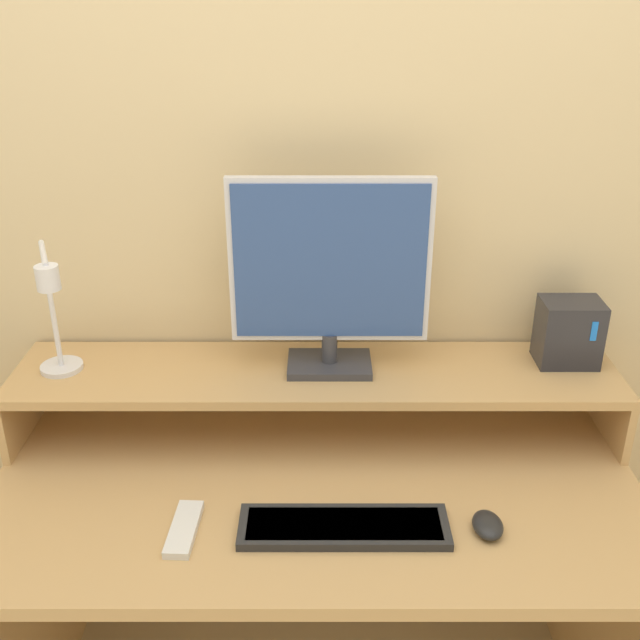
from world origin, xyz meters
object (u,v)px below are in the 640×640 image
at_px(router_dock, 567,332).
at_px(keyboard, 343,526).
at_px(remote_control, 183,529).
at_px(mouse, 486,525).
at_px(desk_lamp, 52,318).
at_px(monitor, 328,272).

bearing_deg(router_dock, keyboard, -143.11).
bearing_deg(remote_control, mouse, 0.28).
height_order(desk_lamp, keyboard, desk_lamp).
distance_m(desk_lamp, router_dock, 1.16).
xyz_separation_m(monitor, desk_lamp, (-0.60, -0.07, -0.08)).
height_order(monitor, desk_lamp, monitor).
distance_m(desk_lamp, mouse, 1.00).
height_order(monitor, mouse, monitor).
bearing_deg(mouse, desk_lamp, 161.49).
xyz_separation_m(desk_lamp, remote_control, (0.31, -0.31, -0.32)).
height_order(keyboard, mouse, mouse).
height_order(mouse, remote_control, mouse).
height_order(keyboard, remote_control, keyboard).
xyz_separation_m(monitor, router_dock, (0.55, 0.03, -0.16)).
bearing_deg(desk_lamp, mouse, -18.51).
xyz_separation_m(router_dock, keyboard, (-0.53, -0.40, -0.23)).
bearing_deg(remote_control, router_dock, 25.47).
bearing_deg(mouse, remote_control, -179.72).
distance_m(keyboard, remote_control, 0.31).
bearing_deg(monitor, keyboard, -86.11).
xyz_separation_m(keyboard, remote_control, (-0.31, -0.00, -0.00)).
xyz_separation_m(desk_lamp, mouse, (0.90, -0.30, -0.31)).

